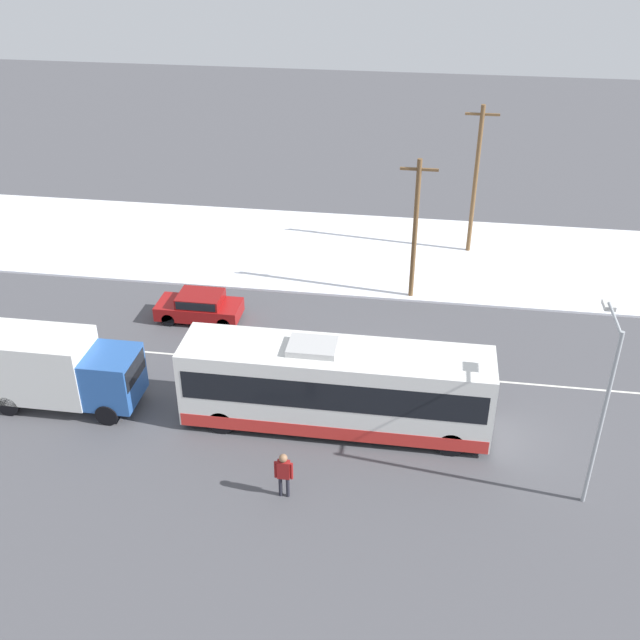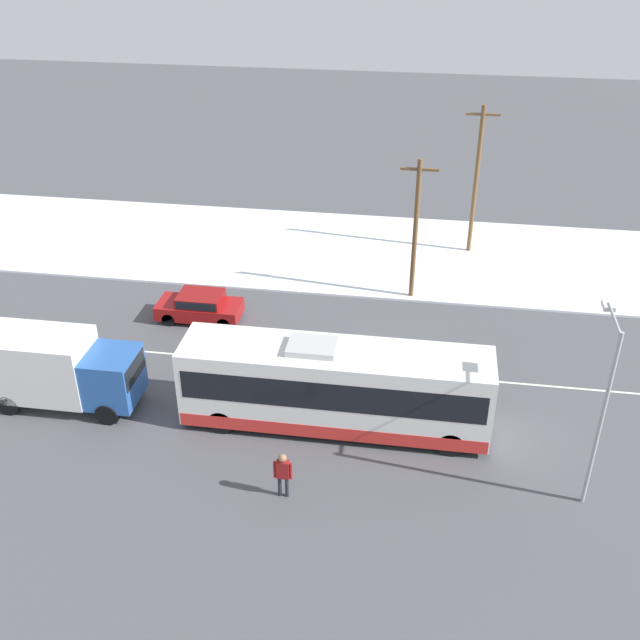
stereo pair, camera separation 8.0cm
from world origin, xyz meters
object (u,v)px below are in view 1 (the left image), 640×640
streetlamp (604,390)px  utility_pole_roadside (415,228)px  pedestrian_at_stop (284,471)px  sedan_car (200,306)px  utility_pole_snowlot (476,179)px  box_truck (54,368)px  city_bus (335,387)px

streetlamp → utility_pole_roadside: (-6.49, 13.28, -0.48)m
pedestrian_at_stop → streetlamp: size_ratio=0.27×
sedan_car → pedestrian_at_stop: bearing=119.2°
sedan_car → pedestrian_at_stop: (6.29, -11.28, 0.35)m
pedestrian_at_stop → utility_pole_snowlot: utility_pole_snowlot is taller
box_truck → pedestrian_at_stop: 10.72m
streetlamp → sedan_car: bearing=150.0°
box_truck → utility_pole_snowlot: utility_pole_snowlot is taller
pedestrian_at_stop → streetlamp: (10.14, 1.78, 3.18)m
city_bus → sedan_car: bearing=136.6°
city_bus → sedan_car: size_ratio=2.92×
city_bus → sedan_car: city_bus is taller
city_bus → pedestrian_at_stop: (-1.20, -4.18, -0.65)m
utility_pole_roadside → sedan_car: bearing=-159.2°
sedan_car → box_truck: bearing=63.5°
sedan_car → utility_pole_snowlot: size_ratio=0.48×
city_bus → utility_pole_snowlot: 17.88m
sedan_car → utility_pole_roadside: 11.06m
box_truck → utility_pole_roadside: utility_pole_roadside is taller
sedan_car → utility_pole_roadside: size_ratio=0.55×
box_truck → utility_pole_roadside: size_ratio=0.88×
box_truck → streetlamp: streetlamp is taller
city_bus → utility_pole_roadside: utility_pole_roadside is taller
sedan_car → utility_pole_snowlot: (12.93, 9.74, 3.61)m
city_bus → pedestrian_at_stop: size_ratio=6.43×
sedan_car → streetlamp: 19.31m
box_truck → pedestrian_at_stop: (9.96, -3.90, -0.60)m
box_truck → streetlamp: size_ratio=0.95×
city_bus → box_truck: bearing=-178.5°
pedestrian_at_stop → streetlamp: bearing=9.9°
streetlamp → city_bus: bearing=164.9°
city_bus → box_truck: 11.17m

